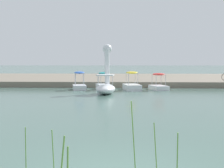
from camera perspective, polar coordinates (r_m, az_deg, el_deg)
shore_bank_far at (r=37.55m, az=2.43°, el=0.97°), size 137.40×20.55×0.51m
swan_boat at (r=22.14m, az=-1.12°, el=0.40°), size 1.48×2.84×3.60m
pedal_boat_red at (r=25.55m, az=8.63°, el=-0.09°), size 1.59×2.22×1.38m
pedal_boat_yellow at (r=25.19m, az=3.71°, el=-0.14°), size 1.58×2.45×1.52m
pedal_boat_teal at (r=25.52m, az=-1.55°, el=-0.06°), size 1.51×2.22×1.46m
pedal_boat_blue at (r=25.54m, az=-6.06°, el=-0.11°), size 1.40×1.98×1.51m
reed_clump_foreground at (r=5.60m, az=2.85°, el=-13.72°), size 3.44×1.58×1.49m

